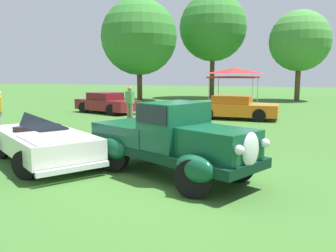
% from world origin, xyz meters
% --- Properties ---
extents(ground_plane, '(120.00, 120.00, 0.00)m').
position_xyz_m(ground_plane, '(0.00, 0.00, 0.00)').
color(ground_plane, '#386628').
extents(feature_pickup_truck, '(4.51, 3.13, 1.70)m').
position_xyz_m(feature_pickup_truck, '(-0.19, 0.54, 0.87)').
color(feature_pickup_truck, black).
rests_on(feature_pickup_truck, ground_plane).
extents(neighbor_convertible, '(4.36, 3.62, 1.40)m').
position_xyz_m(neighbor_convertible, '(-3.66, 0.43, 0.58)').
color(neighbor_convertible, silver).
rests_on(neighbor_convertible, ground_plane).
extents(show_car_burgundy, '(4.34, 2.83, 1.22)m').
position_xyz_m(show_car_burgundy, '(-8.33, 11.60, 0.60)').
color(show_car_burgundy, maroon).
rests_on(show_car_burgundy, ground_plane).
extents(show_car_orange, '(4.31, 1.77, 1.22)m').
position_xyz_m(show_car_orange, '(-0.66, 11.36, 0.60)').
color(show_car_orange, orange).
rests_on(show_car_orange, ground_plane).
extents(spectator_near_truck, '(0.45, 0.33, 1.69)m').
position_xyz_m(spectator_near_truck, '(-5.48, 9.02, 0.91)').
color(spectator_near_truck, '#7F7056').
rests_on(spectator_near_truck, ground_plane).
extents(canopy_tent_left_field, '(3.03, 3.03, 2.71)m').
position_xyz_m(canopy_tent_left_field, '(-1.62, 16.63, 2.42)').
color(canopy_tent_left_field, '#B7B7BC').
rests_on(canopy_tent_left_field, ground_plane).
extents(treeline_far_left, '(6.47, 6.47, 8.68)m').
position_xyz_m(treeline_far_left, '(-10.66, 21.32, 5.43)').
color(treeline_far_left, '#47331E').
rests_on(treeline_far_left, ground_plane).
extents(treeline_mid_left, '(6.30, 6.30, 9.78)m').
position_xyz_m(treeline_mid_left, '(-5.52, 26.69, 6.62)').
color(treeline_mid_left, '#47331E').
rests_on(treeline_mid_left, ground_plane).
extents(treeline_center, '(5.13, 5.13, 7.66)m').
position_xyz_m(treeline_center, '(2.22, 25.88, 5.08)').
color(treeline_center, brown).
rests_on(treeline_center, ground_plane).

